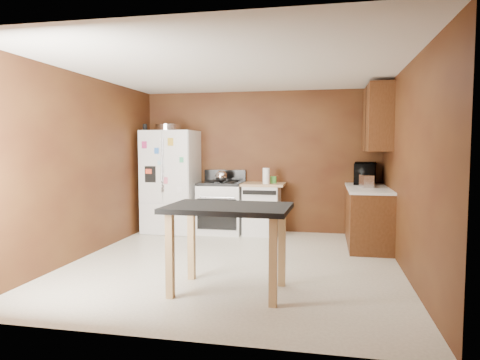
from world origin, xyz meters
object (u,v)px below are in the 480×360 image
(gas_range, at_px, (221,207))
(roasting_pan, at_px, (168,128))
(paper_towel, at_px, (266,176))
(green_canister, at_px, (273,180))
(microwave, at_px, (365,174))
(dishwasher, at_px, (262,208))
(kettle, at_px, (221,176))
(toaster, at_px, (366,181))
(pen_cup, at_px, (145,127))
(refrigerator, at_px, (171,181))
(island, at_px, (228,219))

(gas_range, bearing_deg, roasting_pan, -174.46)
(paper_towel, relative_size, gas_range, 0.25)
(roasting_pan, bearing_deg, green_canister, 4.40)
(paper_towel, bearing_deg, roasting_pan, 179.00)
(paper_towel, distance_m, microwave, 1.65)
(green_canister, distance_m, dishwasher, 0.53)
(kettle, bearing_deg, toaster, -10.56)
(pen_cup, bearing_deg, toaster, -5.54)
(kettle, height_order, dishwasher, kettle)
(green_canister, xyz_separation_m, dishwasher, (-0.19, -0.03, -0.50))
(microwave, bearing_deg, refrigerator, 101.87)
(microwave, height_order, island, microwave)
(island, bearing_deg, microwave, 62.25)
(kettle, bearing_deg, green_canister, 7.14)
(refrigerator, bearing_deg, paper_towel, -2.02)
(toaster, distance_m, gas_range, 2.52)
(gas_range, bearing_deg, microwave, 2.77)
(roasting_pan, bearing_deg, gas_range, 5.54)
(pen_cup, bearing_deg, microwave, 3.93)
(pen_cup, distance_m, microwave, 3.89)
(toaster, bearing_deg, island, -134.39)
(kettle, xyz_separation_m, green_canister, (0.90, 0.11, -0.05))
(microwave, distance_m, dishwasher, 1.83)
(paper_towel, bearing_deg, microwave, 8.34)
(microwave, height_order, dishwasher, microwave)
(kettle, relative_size, island, 0.16)
(gas_range, bearing_deg, toaster, -11.88)
(paper_towel, relative_size, refrigerator, 0.15)
(paper_towel, distance_m, green_canister, 0.21)
(green_canister, distance_m, toaster, 1.60)
(microwave, bearing_deg, kettle, 103.04)
(kettle, distance_m, green_canister, 0.90)
(gas_range, bearing_deg, pen_cup, -173.99)
(roasting_pan, xyz_separation_m, dishwasher, (1.66, 0.12, -1.40))
(dishwasher, bearing_deg, paper_towel, -58.06)
(refrigerator, bearing_deg, roasting_pan, -131.39)
(kettle, distance_m, island, 3.04)
(microwave, relative_size, refrigerator, 0.33)
(dishwasher, bearing_deg, roasting_pan, -176.02)
(kettle, bearing_deg, pen_cup, -176.59)
(paper_towel, xyz_separation_m, green_canister, (0.10, 0.17, -0.08))
(roasting_pan, bearing_deg, island, -58.79)
(green_canister, relative_size, island, 0.09)
(green_canister, relative_size, gas_range, 0.11)
(toaster, bearing_deg, pen_cup, 162.90)
(island, bearing_deg, refrigerator, 120.56)
(pen_cup, height_order, kettle, pen_cup)
(kettle, xyz_separation_m, toaster, (2.39, -0.45, -0.01))
(refrigerator, bearing_deg, green_canister, 3.52)
(green_canister, distance_m, island, 3.04)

